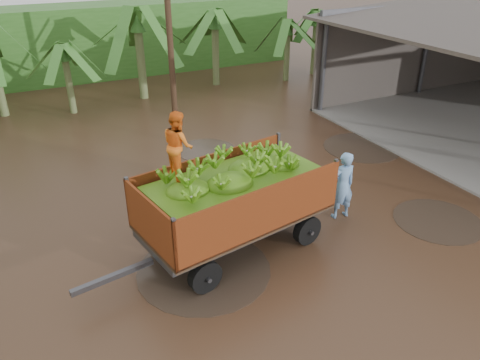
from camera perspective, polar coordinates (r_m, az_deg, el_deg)
name	(u,v)px	position (r m, az deg, el deg)	size (l,w,h in m)	color
ground	(283,198)	(13.40, 5.31, -2.16)	(100.00, 100.00, 0.00)	black
hedge_north	(92,41)	(26.59, -17.63, 15.83)	(22.00, 3.00, 3.60)	#2D661E
banana_trailer	(234,198)	(10.64, -0.70, -2.19)	(6.20, 2.83, 3.49)	#9A3D16
man_blue	(342,185)	(12.31, 12.39, -0.65)	(0.68, 0.44, 1.85)	#76A2D7
utility_pole	(169,23)	(19.10, -8.67, 18.39)	(1.20, 0.24, 7.26)	#47301E
banana_plants	(34,92)	(17.77, -23.86, 9.77)	(24.27, 19.83, 4.47)	#2D661E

